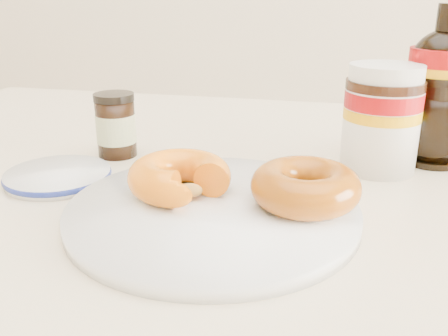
% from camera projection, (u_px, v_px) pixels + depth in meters
% --- Properties ---
extents(dining_table, '(1.40, 0.90, 0.75)m').
position_uv_depth(dining_table, '(300.00, 250.00, 0.60)').
color(dining_table, beige).
rests_on(dining_table, ground).
extents(plate, '(0.29, 0.29, 0.01)m').
position_uv_depth(plate, '(213.00, 211.00, 0.49)').
color(plate, white).
rests_on(plate, dining_table).
extents(donut_bitten, '(0.11, 0.11, 0.04)m').
position_uv_depth(donut_bitten, '(180.00, 177.00, 0.51)').
color(donut_bitten, orange).
rests_on(donut_bitten, plate).
extents(donut_whole, '(0.11, 0.11, 0.04)m').
position_uv_depth(donut_whole, '(305.00, 186.00, 0.49)').
color(donut_whole, '#8E4909').
rests_on(donut_whole, plate).
extents(nutella_jar, '(0.09, 0.09, 0.13)m').
position_uv_depth(nutella_jar, '(382.00, 114.00, 0.60)').
color(nutella_jar, white).
rests_on(nutella_jar, dining_table).
extents(syrup_bottle, '(0.11, 0.10, 0.20)m').
position_uv_depth(syrup_bottle, '(441.00, 87.00, 0.62)').
color(syrup_bottle, black).
rests_on(syrup_bottle, dining_table).
extents(dark_jar, '(0.05, 0.05, 0.08)m').
position_uv_depth(dark_jar, '(116.00, 126.00, 0.66)').
color(dark_jar, black).
rests_on(dark_jar, dining_table).
extents(blue_rim_saucer, '(0.12, 0.12, 0.01)m').
position_uv_depth(blue_rim_saucer, '(58.00, 176.00, 0.59)').
color(blue_rim_saucer, white).
rests_on(blue_rim_saucer, dining_table).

